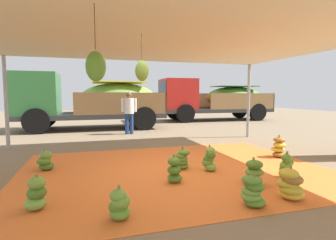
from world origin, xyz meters
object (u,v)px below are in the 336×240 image
at_px(banana_bunch_4, 290,185).
at_px(banana_bunch_7, 119,205).
at_px(banana_bunch_9, 46,161).
at_px(cargo_truck_main, 89,100).
at_px(banana_bunch_8, 279,148).
at_px(worker_0, 129,110).
at_px(banana_bunch_1, 286,166).
at_px(banana_bunch_2, 174,171).
at_px(banana_bunch_10, 36,194).
at_px(cargo_truck_far, 213,99).
at_px(banana_bunch_0, 182,160).
at_px(banana_bunch_6, 253,173).
at_px(banana_bunch_3, 253,192).
at_px(banana_bunch_5, 209,159).

xyz_separation_m(banana_bunch_4, banana_bunch_7, (-2.41, 0.06, -0.03)).
distance_m(banana_bunch_9, cargo_truck_main, 6.77).
bearing_deg(banana_bunch_8, worker_0, 120.53).
xyz_separation_m(banana_bunch_1, worker_0, (-1.90, 6.28, 0.72)).
relative_size(banana_bunch_4, banana_bunch_7, 1.17).
relative_size(banana_bunch_2, banana_bunch_10, 1.02).
height_order(banana_bunch_9, cargo_truck_far, cargo_truck_far).
distance_m(banana_bunch_0, banana_bunch_2, 0.86).
height_order(cargo_truck_far, worker_0, cargo_truck_far).
relative_size(banana_bunch_2, banana_bunch_6, 1.00).
bearing_deg(banana_bunch_1, banana_bunch_10, -177.29).
height_order(banana_bunch_0, banana_bunch_8, banana_bunch_8).
xyz_separation_m(banana_bunch_3, banana_bunch_6, (0.53, 0.77, -0.00)).
relative_size(banana_bunch_10, cargo_truck_main, 0.08).
distance_m(banana_bunch_6, banana_bunch_10, 3.29).
relative_size(banana_bunch_7, worker_0, 0.26).
bearing_deg(worker_0, banana_bunch_4, -80.07).
bearing_deg(cargo_truck_far, banana_bunch_8, -106.61).
distance_m(banana_bunch_4, banana_bunch_5, 1.72).
bearing_deg(cargo_truck_main, banana_bunch_9, -97.63).
distance_m(banana_bunch_2, cargo_truck_main, 8.23).
xyz_separation_m(banana_bunch_2, banana_bunch_3, (0.70, -1.24, -0.00)).
height_order(banana_bunch_8, cargo_truck_far, cargo_truck_far).
xyz_separation_m(banana_bunch_4, banana_bunch_6, (-0.13, 0.71, -0.02)).
bearing_deg(banana_bunch_9, worker_0, 62.83).
distance_m(banana_bunch_4, banana_bunch_8, 2.78).
xyz_separation_m(banana_bunch_0, banana_bunch_4, (0.95, -1.94, 0.02)).
relative_size(banana_bunch_1, banana_bunch_5, 0.93).
bearing_deg(banana_bunch_9, banana_bunch_4, -36.11).
distance_m(banana_bunch_0, banana_bunch_10, 2.77).
bearing_deg(banana_bunch_0, cargo_truck_far, 60.70).
distance_m(banana_bunch_4, cargo_truck_main, 9.67).
bearing_deg(banana_bunch_0, worker_0, 93.28).
relative_size(banana_bunch_6, banana_bunch_8, 0.90).
distance_m(banana_bunch_3, banana_bunch_6, 0.93).
bearing_deg(banana_bunch_8, banana_bunch_10, -162.54).
bearing_deg(banana_bunch_2, banana_bunch_7, -133.28).
height_order(banana_bunch_1, banana_bunch_6, banana_bunch_1).
xyz_separation_m(banana_bunch_2, banana_bunch_5, (0.88, 0.47, 0.02)).
bearing_deg(cargo_truck_far, banana_bunch_7, -120.83).
height_order(banana_bunch_0, banana_bunch_3, banana_bunch_3).
bearing_deg(banana_bunch_3, banana_bunch_8, 45.16).
xyz_separation_m(banana_bunch_4, banana_bunch_10, (-3.41, 0.66, -0.01)).
distance_m(banana_bunch_5, cargo_truck_far, 10.96).
xyz_separation_m(banana_bunch_8, worker_0, (-2.88, 4.89, 0.71)).
relative_size(banana_bunch_1, banana_bunch_10, 1.02).
distance_m(banana_bunch_1, banana_bunch_10, 4.07).
bearing_deg(banana_bunch_5, cargo_truck_far, 63.60).
bearing_deg(banana_bunch_8, banana_bunch_2, -160.36).
xyz_separation_m(banana_bunch_1, banana_bunch_9, (-4.22, 1.76, -0.03)).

